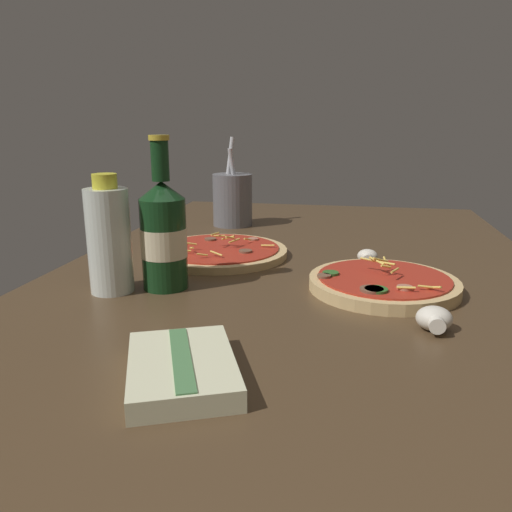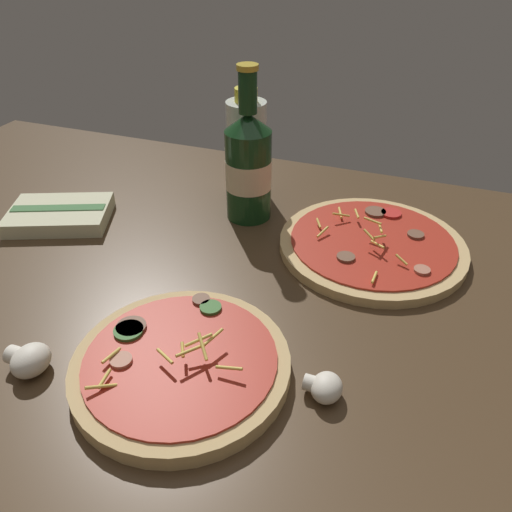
{
  "view_description": "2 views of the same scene",
  "coord_description": "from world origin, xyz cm",
  "px_view_note": "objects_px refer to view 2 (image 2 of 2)",
  "views": [
    {
      "loc": [
        -82.98,
        -8.15,
        28.93
      ],
      "look_at": [
        1.66,
        7.98,
        5.68
      ],
      "focal_mm": 35.0,
      "sensor_mm": 36.0,
      "label": 1
    },
    {
      "loc": [
        17.4,
        -47.2,
        44.43
      ],
      "look_at": [
        -1.69,
        4.54,
        6.54
      ],
      "focal_mm": 35.0,
      "sensor_mm": 36.0,
      "label": 2
    }
  ],
  "objects_px": {
    "dish_towel": "(60,215)",
    "pizza_near": "(181,364)",
    "mushroom_right": "(325,387)",
    "mushroom_left": "(29,360)",
    "pizza_far": "(372,245)",
    "beer_bottle": "(248,165)",
    "oil_bottle": "(247,147)"
  },
  "relations": [
    {
      "from": "mushroom_right",
      "to": "mushroom_left",
      "type": "bearing_deg",
      "value": -166.16
    },
    {
      "from": "beer_bottle",
      "to": "oil_bottle",
      "type": "relative_size",
      "value": 1.3
    },
    {
      "from": "oil_bottle",
      "to": "mushroom_right",
      "type": "bearing_deg",
      "value": -59.11
    },
    {
      "from": "pizza_near",
      "to": "dish_towel",
      "type": "bearing_deg",
      "value": 146.36
    },
    {
      "from": "pizza_near",
      "to": "mushroom_right",
      "type": "xyz_separation_m",
      "value": [
        0.16,
        0.02,
        0.0
      ]
    },
    {
      "from": "pizza_near",
      "to": "dish_towel",
      "type": "distance_m",
      "value": 0.41
    },
    {
      "from": "mushroom_left",
      "to": "dish_towel",
      "type": "xyz_separation_m",
      "value": [
        -0.18,
        0.28,
        -0.0
      ]
    },
    {
      "from": "pizza_near",
      "to": "mushroom_right",
      "type": "bearing_deg",
      "value": 7.7
    },
    {
      "from": "mushroom_left",
      "to": "dish_towel",
      "type": "bearing_deg",
      "value": 122.92
    },
    {
      "from": "pizza_near",
      "to": "pizza_far",
      "type": "relative_size",
      "value": 0.87
    },
    {
      "from": "beer_bottle",
      "to": "dish_towel",
      "type": "bearing_deg",
      "value": -156.2
    },
    {
      "from": "oil_bottle",
      "to": "mushroom_left",
      "type": "distance_m",
      "value": 0.49
    },
    {
      "from": "mushroom_right",
      "to": "pizza_far",
      "type": "bearing_deg",
      "value": 89.83
    },
    {
      "from": "beer_bottle",
      "to": "mushroom_right",
      "type": "xyz_separation_m",
      "value": [
        0.21,
        -0.33,
        -0.08
      ]
    },
    {
      "from": "beer_bottle",
      "to": "dish_towel",
      "type": "xyz_separation_m",
      "value": [
        -0.28,
        -0.13,
        -0.08
      ]
    },
    {
      "from": "mushroom_left",
      "to": "mushroom_right",
      "type": "height_order",
      "value": "mushroom_left"
    },
    {
      "from": "dish_towel",
      "to": "oil_bottle",
      "type": "bearing_deg",
      "value": 38.97
    },
    {
      "from": "oil_bottle",
      "to": "mushroom_left",
      "type": "xyz_separation_m",
      "value": [
        -0.07,
        -0.48,
        -0.07
      ]
    },
    {
      "from": "pizza_near",
      "to": "pizza_far",
      "type": "height_order",
      "value": "same"
    },
    {
      "from": "beer_bottle",
      "to": "dish_towel",
      "type": "height_order",
      "value": "beer_bottle"
    },
    {
      "from": "beer_bottle",
      "to": "mushroom_right",
      "type": "relative_size",
      "value": 5.99
    },
    {
      "from": "pizza_near",
      "to": "mushroom_right",
      "type": "relative_size",
      "value": 5.88
    },
    {
      "from": "oil_bottle",
      "to": "mushroom_left",
      "type": "bearing_deg",
      "value": -98.12
    },
    {
      "from": "pizza_near",
      "to": "oil_bottle",
      "type": "relative_size",
      "value": 1.28
    },
    {
      "from": "oil_bottle",
      "to": "mushroom_right",
      "type": "distance_m",
      "value": 0.48
    },
    {
      "from": "mushroom_left",
      "to": "pizza_far",
      "type": "bearing_deg",
      "value": 49.96
    },
    {
      "from": "dish_towel",
      "to": "pizza_near",
      "type": "bearing_deg",
      "value": -33.64
    },
    {
      "from": "oil_bottle",
      "to": "mushroom_left",
      "type": "height_order",
      "value": "oil_bottle"
    },
    {
      "from": "pizza_far",
      "to": "mushroom_right",
      "type": "distance_m",
      "value": 0.3
    },
    {
      "from": "oil_bottle",
      "to": "pizza_near",
      "type": "bearing_deg",
      "value": -78.48
    },
    {
      "from": "pizza_far",
      "to": "dish_towel",
      "type": "xyz_separation_m",
      "value": [
        -0.5,
        -0.09,
        0.0
      ]
    },
    {
      "from": "beer_bottle",
      "to": "dish_towel",
      "type": "relative_size",
      "value": 1.3
    }
  ]
}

